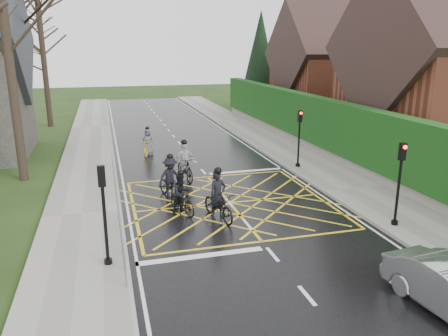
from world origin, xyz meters
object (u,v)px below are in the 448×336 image
cyclist_rear (218,202)px  cyclist_mid (171,182)px  cyclist_back (182,197)px  cyclist_lead (148,145)px  cyclist_front (185,166)px

cyclist_rear → cyclist_mid: bearing=100.0°
cyclist_back → cyclist_mid: bearing=72.2°
cyclist_mid → cyclist_lead: 8.30m
cyclist_back → cyclist_front: (0.93, 4.36, 0.09)m
cyclist_mid → cyclist_front: (1.06, 2.35, 0.04)m
cyclist_rear → cyclist_front: cyclist_front is taller
cyclist_back → cyclist_lead: cyclist_back is taller
cyclist_mid → cyclist_lead: size_ratio=1.13×
cyclist_mid → cyclist_front: 2.58m
cyclist_mid → cyclist_lead: cyclist_mid is taller
cyclist_front → cyclist_lead: (-1.18, 5.95, -0.16)m
cyclist_mid → cyclist_rear: bearing=-85.1°
cyclist_front → cyclist_lead: size_ratio=1.12×
cyclist_front → cyclist_lead: bearing=91.2°
cyclist_lead → cyclist_rear: bearing=-63.3°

